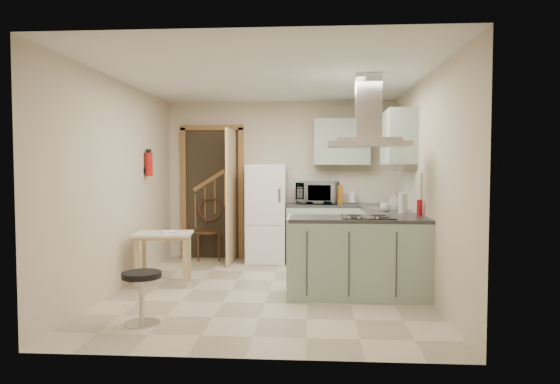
# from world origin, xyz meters

# --- Properties ---
(floor) EXTENTS (4.20, 4.20, 0.00)m
(floor) POSITION_xyz_m (0.00, 0.00, 0.00)
(floor) COLOR beige
(floor) RESTS_ON ground
(ceiling) EXTENTS (4.20, 4.20, 0.00)m
(ceiling) POSITION_xyz_m (0.00, 0.00, 2.50)
(ceiling) COLOR silver
(ceiling) RESTS_ON back_wall
(back_wall) EXTENTS (3.60, 0.00, 3.60)m
(back_wall) POSITION_xyz_m (0.00, 2.10, 1.25)
(back_wall) COLOR beige
(back_wall) RESTS_ON floor
(left_wall) EXTENTS (0.00, 4.20, 4.20)m
(left_wall) POSITION_xyz_m (-1.80, 0.00, 1.25)
(left_wall) COLOR beige
(left_wall) RESTS_ON floor
(right_wall) EXTENTS (0.00, 4.20, 4.20)m
(right_wall) POSITION_xyz_m (1.80, 0.00, 1.25)
(right_wall) COLOR beige
(right_wall) RESTS_ON floor
(doorway) EXTENTS (1.10, 0.12, 2.10)m
(doorway) POSITION_xyz_m (-1.10, 2.07, 1.05)
(doorway) COLOR brown
(doorway) RESTS_ON floor
(fridge) EXTENTS (0.60, 0.60, 1.50)m
(fridge) POSITION_xyz_m (-0.20, 1.80, 0.75)
(fridge) COLOR white
(fridge) RESTS_ON floor
(counter_back) EXTENTS (1.08, 0.60, 0.90)m
(counter_back) POSITION_xyz_m (0.66, 1.80, 0.45)
(counter_back) COLOR #9EB2A0
(counter_back) RESTS_ON floor
(counter_right) EXTENTS (0.60, 1.95, 0.90)m
(counter_right) POSITION_xyz_m (1.50, 1.12, 0.45)
(counter_right) COLOR #9EB2A0
(counter_right) RESTS_ON floor
(splashback) EXTENTS (1.68, 0.02, 0.50)m
(splashback) POSITION_xyz_m (0.96, 2.09, 1.15)
(splashback) COLOR beige
(splashback) RESTS_ON counter_back
(wall_cabinet_back) EXTENTS (0.85, 0.35, 0.70)m
(wall_cabinet_back) POSITION_xyz_m (0.95, 1.93, 1.85)
(wall_cabinet_back) COLOR #9EB2A0
(wall_cabinet_back) RESTS_ON back_wall
(wall_cabinet_right) EXTENTS (0.35, 0.90, 0.70)m
(wall_cabinet_right) POSITION_xyz_m (1.62, 0.85, 1.85)
(wall_cabinet_right) COLOR #9EB2A0
(wall_cabinet_right) RESTS_ON right_wall
(peninsula) EXTENTS (1.55, 0.65, 0.90)m
(peninsula) POSITION_xyz_m (1.02, -0.18, 0.45)
(peninsula) COLOR #9EB2A0
(peninsula) RESTS_ON floor
(hob) EXTENTS (0.58, 0.50, 0.01)m
(hob) POSITION_xyz_m (1.12, -0.18, 0.91)
(hob) COLOR black
(hob) RESTS_ON peninsula
(extractor_hood) EXTENTS (0.90, 0.55, 0.10)m
(extractor_hood) POSITION_xyz_m (1.12, -0.18, 1.72)
(extractor_hood) COLOR silver
(extractor_hood) RESTS_ON ceiling
(sink) EXTENTS (0.45, 0.40, 0.01)m
(sink) POSITION_xyz_m (1.50, 0.95, 0.91)
(sink) COLOR silver
(sink) RESTS_ON counter_right
(fire_extinguisher) EXTENTS (0.10, 0.10, 0.32)m
(fire_extinguisher) POSITION_xyz_m (-1.74, 0.90, 1.50)
(fire_extinguisher) COLOR #B2140F
(fire_extinguisher) RESTS_ON left_wall
(drop_leaf_table) EXTENTS (0.75, 0.60, 0.65)m
(drop_leaf_table) POSITION_xyz_m (-1.34, 0.24, 0.32)
(drop_leaf_table) COLOR tan
(drop_leaf_table) RESTS_ON floor
(bentwood_chair) EXTENTS (0.46, 0.46, 0.89)m
(bentwood_chair) POSITION_xyz_m (-1.13, 1.88, 0.44)
(bentwood_chair) COLOR #4C2A19
(bentwood_chair) RESTS_ON floor
(stool) EXTENTS (0.39, 0.39, 0.49)m
(stool) POSITION_xyz_m (-1.08, -1.32, 0.25)
(stool) COLOR black
(stool) RESTS_ON floor
(microwave) EXTENTS (0.68, 0.53, 0.34)m
(microwave) POSITION_xyz_m (0.58, 1.85, 1.07)
(microwave) COLOR black
(microwave) RESTS_ON counter_back
(kettle) EXTENTS (0.15, 0.15, 0.19)m
(kettle) POSITION_xyz_m (1.12, 1.90, 1.00)
(kettle) COLOR white
(kettle) RESTS_ON counter_back
(cereal_box) EXTENTS (0.12, 0.21, 0.29)m
(cereal_box) POSITION_xyz_m (0.90, 1.90, 1.04)
(cereal_box) COLOR #C37116
(cereal_box) RESTS_ON counter_back
(soap_bottle) EXTENTS (0.10, 0.10, 0.20)m
(soap_bottle) POSITION_xyz_m (1.66, 1.31, 1.00)
(soap_bottle) COLOR silver
(soap_bottle) RESTS_ON counter_right
(paper_towel) EXTENTS (0.12, 0.12, 0.26)m
(paper_towel) POSITION_xyz_m (1.61, 0.30, 1.03)
(paper_towel) COLOR silver
(paper_towel) RESTS_ON counter_right
(cup) EXTENTS (0.15, 0.15, 0.11)m
(cup) POSITION_xyz_m (1.43, 0.55, 0.95)
(cup) COLOR silver
(cup) RESTS_ON counter_right
(red_bottle) EXTENTS (0.08, 0.08, 0.18)m
(red_bottle) POSITION_xyz_m (1.75, 0.05, 0.99)
(red_bottle) COLOR red
(red_bottle) RESTS_ON peninsula
(book) EXTENTS (0.24, 0.27, 0.10)m
(book) POSITION_xyz_m (-1.36, 0.22, 0.70)
(book) COLOR brown
(book) RESTS_ON drop_leaf_table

